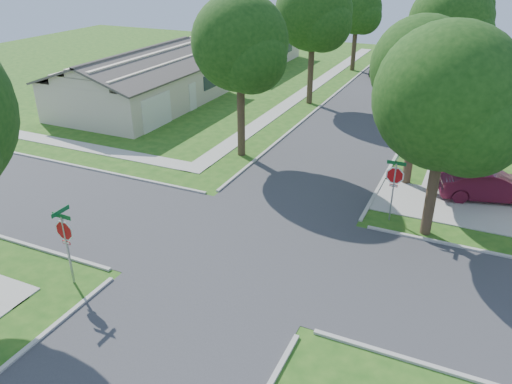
{
  "coord_description": "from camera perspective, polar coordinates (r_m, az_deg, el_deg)",
  "views": [
    {
      "loc": [
        7.39,
        -15.34,
        10.78
      ],
      "look_at": [
        -0.47,
        1.81,
        1.6
      ],
      "focal_mm": 35.0,
      "sensor_mm": 36.0,
      "label": 1
    }
  ],
  "objects": [
    {
      "name": "stop_sign_ne",
      "position": [
        22.03,
        15.56,
        1.54
      ],
      "size": [
        1.05,
        0.8,
        2.98
      ],
      "color": "gray",
      "rests_on": "ground"
    },
    {
      "name": "car_driveway",
      "position": [
        26.07,
        25.07,
        0.75
      ],
      "size": [
        4.86,
        2.79,
        1.52
      ],
      "primitive_type": "imported",
      "rotation": [
        0.0,
        0.0,
        1.84
      ],
      "color": "#4C0F22",
      "rests_on": "ground"
    },
    {
      "name": "tree_w_mid",
      "position": [
        38.53,
        6.65,
        19.39
      ],
      "size": [
        5.8,
        5.6,
        9.56
      ],
      "color": "#38281C",
      "rests_on": "ground"
    },
    {
      "name": "tree_w_near",
      "position": [
        27.56,
        -1.72,
        16.19
      ],
      "size": [
        5.38,
        5.2,
        8.97
      ],
      "color": "#38281C",
      "rests_on": "ground"
    },
    {
      "name": "tree_ne_corner",
      "position": [
        20.25,
        21.15,
        9.37
      ],
      "size": [
        5.8,
        5.6,
        8.66
      ],
      "color": "#38281C",
      "rests_on": "ground"
    },
    {
      "name": "house_nw_near",
      "position": [
        39.41,
        -12.9,
        11.71
      ],
      "size": [
        8.42,
        13.6,
        4.23
      ],
      "color": "beige",
      "rests_on": "ground"
    },
    {
      "name": "sidewalk_ne",
      "position": [
        42.74,
        22.38,
        9.43
      ],
      "size": [
        1.2,
        40.0,
        0.04
      ],
      "primitive_type": "cube",
      "color": "#9E9B91",
      "rests_on": "ground"
    },
    {
      "name": "stop_sign_sw",
      "position": [
        18.33,
        -21.02,
        -4.48
      ],
      "size": [
        1.05,
        0.8,
        2.98
      ],
      "color": "gray",
      "rests_on": "ground"
    },
    {
      "name": "tree_e_far",
      "position": [
        49.65,
        22.7,
        18.55
      ],
      "size": [
        5.17,
        5.0,
        8.72
      ],
      "color": "#38281C",
      "rests_on": "ground"
    },
    {
      "name": "tree_e_mid",
      "position": [
        36.72,
        21.32,
        17.21
      ],
      "size": [
        5.59,
        5.4,
        9.21
      ],
      "color": "#38281C",
      "rests_on": "ground"
    },
    {
      "name": "road_ns",
      "position": [
        20.15,
        -0.92,
        -6.38
      ],
      "size": [
        7.0,
        100.0,
        0.02
      ],
      "primitive_type": "cube",
      "color": "#333335",
      "rests_on": "ground"
    },
    {
      "name": "driveway",
      "position": [
        24.89,
        23.24,
        -1.93
      ],
      "size": [
        8.8,
        3.6,
        0.05
      ],
      "primitive_type": "cube",
      "color": "#9E9B91",
      "rests_on": "ground"
    },
    {
      "name": "sidewalk_nw",
      "position": [
        44.8,
        6.5,
        11.89
      ],
      "size": [
        1.2,
        40.0,
        0.04
      ],
      "primitive_type": "cube",
      "color": "#9E9B91",
      "rests_on": "ground"
    },
    {
      "name": "tree_w_far",
      "position": [
        51.07,
        11.53,
        19.54
      ],
      "size": [
        4.76,
        4.6,
        8.04
      ],
      "color": "#38281C",
      "rests_on": "ground"
    },
    {
      "name": "ground",
      "position": [
        20.16,
        -0.92,
        -6.4
      ],
      "size": [
        100.0,
        100.0,
        0.0
      ],
      "primitive_type": "plane",
      "color": "#225116",
      "rests_on": "ground"
    },
    {
      "name": "house_nw_far",
      "position": [
        53.6,
        -1.7,
        15.99
      ],
      "size": [
        8.42,
        13.6,
        4.23
      ],
      "color": "beige",
      "rests_on": "ground"
    },
    {
      "name": "tree_e_near",
      "position": [
        25.02,
        18.51,
        12.8
      ],
      "size": [
        4.97,
        4.8,
        8.28
      ],
      "color": "#38281C",
      "rests_on": "ground"
    },
    {
      "name": "car_curb_west",
      "position": [
        50.24,
        13.87,
        13.52
      ],
      "size": [
        2.18,
        4.23,
        1.18
      ],
      "primitive_type": "imported",
      "rotation": [
        0.0,
        0.0,
        3.28
      ],
      "color": "black",
      "rests_on": "ground"
    },
    {
      "name": "car_curb_east",
      "position": [
        37.64,
        17.29,
        9.36
      ],
      "size": [
        2.29,
        4.69,
        1.54
      ],
      "primitive_type": "imported",
      "rotation": [
        0.0,
        0.0,
        -0.11
      ],
      "color": "black",
      "rests_on": "ground"
    }
  ]
}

